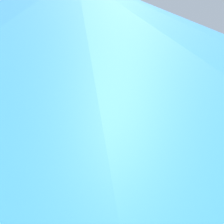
# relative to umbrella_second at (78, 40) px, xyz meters

# --- Properties ---
(umbrella_second) EXTENTS (2.20, 2.20, 2.60)m
(umbrella_second) POSITION_rel_umbrella_second_xyz_m (0.00, 0.00, 0.00)
(umbrella_second) COLOR silver
(umbrella_second) RESTS_ON ground
(umbrella_third) EXTENTS (2.30, 2.30, 2.64)m
(umbrella_third) POSITION_rel_umbrella_second_xyz_m (-0.69, 2.96, 0.05)
(umbrella_third) COLOR #4C4C51
(umbrella_third) RESTS_ON ground
(lounger_third_shoreside) EXTENTS (1.38, 0.85, 0.46)m
(lounger_third_shoreside) POSITION_rel_umbrella_second_xyz_m (0.21, 4.13, -2.03)
(lounger_third_shoreside) COLOR #D8593F
(lounger_third_shoreside) RESTS_ON ground
(lounger_third_inland) EXTENTS (1.68, 0.95, 0.54)m
(lounger_third_inland) POSITION_rel_umbrella_second_xyz_m (0.31, 1.77, -2.01)
(lounger_third_inland) COLOR white
(lounger_third_inland) RESTS_ON ground
(umbrella_fourth) EXTENTS (2.29, 2.29, 2.90)m
(umbrella_fourth) POSITION_rel_umbrella_second_xyz_m (-0.05, 6.19, 0.32)
(umbrella_fourth) COLOR #4C4C51
(umbrella_fourth) RESTS_ON ground
(lounger_fourth_shoreside) EXTENTS (1.37, 0.85, 0.54)m
(lounger_fourth_shoreside) POSITION_rel_umbrella_second_xyz_m (0.82, 7.22, -1.99)
(lounger_fourth_shoreside) COLOR yellow
(lounger_fourth_shoreside) RESTS_ON ground
(lounger_fourth_inland) EXTENTS (1.50, 0.95, 0.66)m
(lounger_fourth_inland) POSITION_rel_umbrella_second_xyz_m (0.63, 4.99, -1.92)
(lounger_fourth_inland) COLOR blue
(lounger_fourth_inland) RESTS_ON ground
(umbrella_fifth) EXTENTS (2.46, 2.46, 2.45)m
(umbrella_fifth) POSITION_rel_umbrella_second_xyz_m (-0.29, 9.21, -0.10)
(umbrella_fifth) COLOR #4C4C51
(umbrella_fifth) RESTS_ON ground
(lounger_fifth_shoreside) EXTENTS (1.56, 0.79, 0.54)m
(lounger_fifth_shoreside) POSITION_rel_umbrella_second_xyz_m (0.22, 10.47, -2.00)
(lounger_fifth_shoreside) COLOR #D8593F
(lounger_fifth_shoreside) RESTS_ON ground
(lounger_fifth_inland) EXTENTS (1.40, 0.93, 0.57)m
(lounger_fifth_inland) POSITION_rel_umbrella_second_xyz_m (0.81, 8.23, -1.96)
(lounger_fifth_inland) COLOR #D8593F
(lounger_fifth_inland) RESTS_ON ground
(umbrella_sixth) EXTENTS (2.53, 2.53, 2.90)m
(umbrella_sixth) POSITION_rel_umbrella_second_xyz_m (-0.21, 12.44, 0.35)
(umbrella_sixth) COLOR #4C4C51
(umbrella_sixth) RESTS_ON ground
(lounger_sixth_shoreside) EXTENTS (1.46, 0.71, 0.66)m
(lounger_sixth_shoreside) POSITION_rel_umbrella_second_xyz_m (0.38, 13.45, -1.93)
(lounger_sixth_shoreside) COLOR #D8593F
(lounger_sixth_shoreside) RESTS_ON ground
(lounger_sixth_inland) EXTENTS (1.46, 0.82, 0.53)m
(lounger_sixth_inland) POSITION_rel_umbrella_second_xyz_m (0.32, 11.34, -2.01)
(lounger_sixth_inland) COLOR #D8593F
(lounger_sixth_inland) RESTS_ON ground
(umbrella_farthest) EXTENTS (1.87, 1.87, 2.55)m
(umbrella_farthest) POSITION_rel_umbrella_second_xyz_m (-0.20, 15.17, -0.01)
(umbrella_farthest) COLOR silver
(umbrella_farthest) RESTS_ON ground
(lounger_farthest_shoreside) EXTENTS (1.39, 0.72, 0.62)m
(lounger_farthest_shoreside) POSITION_rel_umbrella_second_xyz_m (0.45, 16.40, -1.96)
(lounger_farthest_shoreside) COLOR #D8593F
(lounger_farthest_shoreside) RESTS_ON ground
(lounger_farthest_inland) EXTENTS (1.36, 0.81, 0.50)m
(lounger_farthest_inland) POSITION_rel_umbrella_second_xyz_m (0.62, 14.14, -2.02)
(lounger_farthest_inland) COLOR #D8593F
(lounger_farthest_inland) RESTS_ON ground
(person_walking_near) EXTENTS (0.29, 0.40, 1.51)m
(person_walking_near) POSITION_rel_umbrella_second_xyz_m (-2.91, 11.55, -1.36)
(person_walking_near) COLOR orange
(person_walking_near) RESTS_ON ground
(person_walking_far) EXTENTS (0.37, 0.42, 1.75)m
(person_walking_far) POSITION_rel_umbrella_second_xyz_m (3.97, 8.11, -1.19)
(person_walking_far) COLOR orange
(person_walking_far) RESTS_ON ground
(cooler_box) EXTENTS (0.44, 0.33, 0.30)m
(cooler_box) POSITION_rel_umbrella_second_xyz_m (3.49, 8.92, -2.11)
(cooler_box) COLOR #2659B2
(cooler_box) RESTS_ON ground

